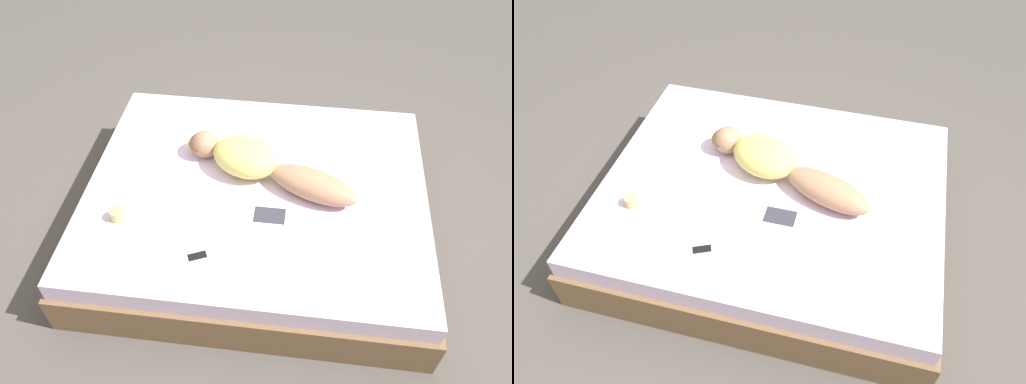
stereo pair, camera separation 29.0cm
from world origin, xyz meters
The scene contains 6 objects.
ground_plane centered at (0.00, 0.00, 0.00)m, with size 12.00×12.00×0.00m, color #4C4742.
bed centered at (0.00, 0.00, 0.22)m, with size 1.92×2.32×0.45m.
person centered at (0.11, -0.02, 0.55)m, with size 0.65×1.24×0.23m.
open_magazine centered at (-0.35, -0.11, 0.45)m, with size 0.41×0.29×0.01m.
coffee_mug centered at (-0.39, 0.83, 0.49)m, with size 0.12×0.09×0.08m.
cell_phone centered at (-0.62, 0.28, 0.45)m, with size 0.11×0.15×0.01m.
Camera 2 is at (-2.25, -0.57, 2.85)m, focal length 35.00 mm.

